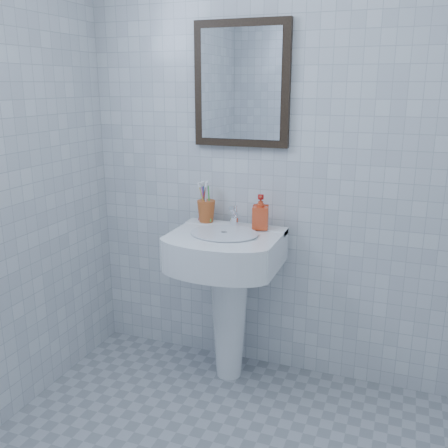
% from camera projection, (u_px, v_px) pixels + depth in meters
% --- Properties ---
extents(wall_back, '(2.20, 0.02, 2.50)m').
position_uv_depth(wall_back, '(287.00, 146.00, 2.52)').
color(wall_back, silver).
rests_on(wall_back, ground).
extents(washbasin, '(0.55, 0.40, 0.84)m').
position_uv_depth(washbasin, '(228.00, 281.00, 2.60)').
color(washbasin, white).
rests_on(washbasin, ground).
extents(faucet, '(0.05, 0.10, 0.12)m').
position_uv_depth(faucet, '(234.00, 217.00, 2.60)').
color(faucet, white).
rests_on(faucet, washbasin).
extents(toothbrush_cup, '(0.12, 0.12, 0.12)m').
position_uv_depth(toothbrush_cup, '(206.00, 211.00, 2.68)').
color(toothbrush_cup, '#B55121').
rests_on(toothbrush_cup, washbasin).
extents(soap_dispenser, '(0.10, 0.10, 0.18)m').
position_uv_depth(soap_dispenser, '(260.00, 212.00, 2.54)').
color(soap_dispenser, red).
rests_on(soap_dispenser, washbasin).
extents(wall_mirror, '(0.50, 0.04, 0.62)m').
position_uv_depth(wall_mirror, '(241.00, 84.00, 2.51)').
color(wall_mirror, black).
rests_on(wall_mirror, wall_back).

